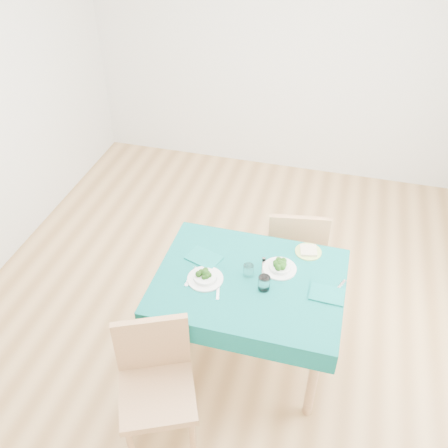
% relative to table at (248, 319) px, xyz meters
% --- Properties ---
extents(room_shell, '(4.02, 4.52, 2.73)m').
position_rel_table_xyz_m(room_shell, '(-0.28, 0.40, 0.97)').
color(room_shell, '#9D7141').
rests_on(room_shell, ground).
extents(table, '(1.19, 0.90, 0.76)m').
position_rel_table_xyz_m(table, '(0.00, 0.00, 0.00)').
color(table, '#085B57').
rests_on(table, ground).
extents(chair_near, '(0.60, 0.62, 1.09)m').
position_rel_table_xyz_m(chair_near, '(-0.37, -0.73, 0.17)').
color(chair_near, '#AC7D51').
rests_on(chair_near, ground).
extents(chair_far, '(0.51, 0.55, 1.09)m').
position_rel_table_xyz_m(chair_far, '(0.20, 0.81, 0.17)').
color(chair_far, '#AC7D51').
rests_on(chair_far, ground).
extents(bowl_near, '(0.23, 0.23, 0.07)m').
position_rel_table_xyz_m(bowl_near, '(-0.27, -0.07, 0.41)').
color(bowl_near, white).
rests_on(bowl_near, table).
extents(bowl_far, '(0.22, 0.22, 0.07)m').
position_rel_table_xyz_m(bowl_far, '(0.17, 0.14, 0.41)').
color(bowl_far, white).
rests_on(bowl_far, table).
extents(fork_near, '(0.03, 0.17, 0.00)m').
position_rel_table_xyz_m(fork_near, '(-0.37, -0.08, 0.38)').
color(fork_near, silver).
rests_on(fork_near, table).
extents(knife_near, '(0.07, 0.22, 0.00)m').
position_rel_table_xyz_m(knife_near, '(-0.18, -0.11, 0.38)').
color(knife_near, silver).
rests_on(knife_near, table).
extents(fork_far, '(0.06, 0.18, 0.00)m').
position_rel_table_xyz_m(fork_far, '(0.07, 0.12, 0.38)').
color(fork_far, silver).
rests_on(fork_far, table).
extents(knife_far, '(0.11, 0.22, 0.00)m').
position_rel_table_xyz_m(knife_far, '(0.54, 0.04, 0.38)').
color(knife_far, silver).
rests_on(knife_far, table).
extents(napkin_near, '(0.26, 0.21, 0.01)m').
position_rel_table_xyz_m(napkin_near, '(-0.34, 0.11, 0.39)').
color(napkin_near, '#0C655F').
rests_on(napkin_near, table).
extents(napkin_far, '(0.21, 0.15, 0.01)m').
position_rel_table_xyz_m(napkin_far, '(0.49, -0.01, 0.39)').
color(napkin_far, '#0C655F').
rests_on(napkin_far, table).
extents(tumbler_center, '(0.07, 0.07, 0.09)m').
position_rel_table_xyz_m(tumbler_center, '(-0.02, 0.03, 0.42)').
color(tumbler_center, white).
rests_on(tumbler_center, table).
extents(tumbler_side, '(0.08, 0.08, 0.10)m').
position_rel_table_xyz_m(tumbler_side, '(0.10, -0.06, 0.43)').
color(tumbler_side, white).
rests_on(tumbler_side, table).
extents(side_plate, '(0.18, 0.18, 0.01)m').
position_rel_table_xyz_m(side_plate, '(0.33, 0.36, 0.38)').
color(side_plate, '#B6D668').
rests_on(side_plate, table).
extents(bread_slice, '(0.13, 0.13, 0.02)m').
position_rel_table_xyz_m(bread_slice, '(0.33, 0.36, 0.40)').
color(bread_slice, beige).
rests_on(bread_slice, side_plate).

